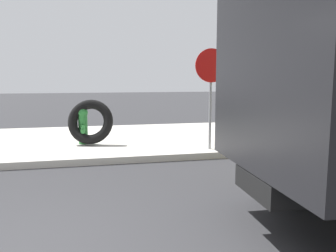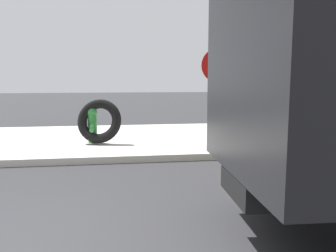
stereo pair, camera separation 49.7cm
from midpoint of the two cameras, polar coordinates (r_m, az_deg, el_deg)
sidewalk_curb at (r=9.99m, az=-13.42°, el=-2.33°), size 36.00×5.00×0.15m
fire_hydrant at (r=9.12m, az=-10.60°, el=0.36°), size 0.26×0.59×0.91m
loose_tire at (r=8.96m, az=-9.46°, el=0.78°), size 1.23×0.84×1.13m
stop_sign at (r=8.09m, az=9.76°, el=7.34°), size 0.76×0.08×2.30m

